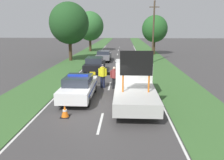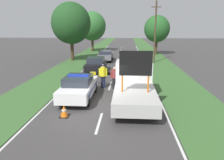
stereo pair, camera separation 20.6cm
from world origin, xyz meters
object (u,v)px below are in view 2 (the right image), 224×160
at_px(road_barrier, 108,75).
at_px(utility_pole, 155,32).
at_px(police_car, 79,87).
at_px(roadside_tree_near_left, 71,23).
at_px(traffic_cone_centre_front, 117,80).
at_px(traffic_cone_near_police, 83,81).
at_px(traffic_cone_near_truck, 64,111).
at_px(police_officer, 103,74).
at_px(roadside_tree_near_right, 92,26).
at_px(roadside_tree_mid_left, 157,29).
at_px(queued_car_sedan_black, 96,64).
at_px(work_truck, 134,84).
at_px(queued_car_suv_grey, 105,55).
at_px(pedestrian_civilian, 115,76).

height_order(road_barrier, utility_pole, utility_pole).
bearing_deg(utility_pole, police_car, -113.42).
bearing_deg(roadside_tree_near_left, traffic_cone_centre_front, -61.20).
bearing_deg(road_barrier, traffic_cone_centre_front, 51.51).
bearing_deg(traffic_cone_near_police, traffic_cone_near_truck, -86.59).
height_order(police_officer, utility_pole, utility_pole).
bearing_deg(police_officer, traffic_cone_centre_front, -100.97).
height_order(road_barrier, roadside_tree_near_left, roadside_tree_near_left).
distance_m(traffic_cone_near_truck, roadside_tree_near_left, 19.83).
relative_size(roadside_tree_near_right, roadside_tree_mid_left, 1.14).
bearing_deg(road_barrier, traffic_cone_near_police, 165.64).
bearing_deg(roadside_tree_mid_left, traffic_cone_near_police, -112.73).
bearing_deg(queued_car_sedan_black, roadside_tree_mid_left, -118.01).
xyz_separation_m(police_car, police_officer, (1.24, 2.63, 0.28)).
bearing_deg(traffic_cone_near_truck, roadside_tree_near_left, 102.70).
distance_m(police_car, work_truck, 3.46).
relative_size(police_officer, queued_car_suv_grey, 0.38).
xyz_separation_m(road_barrier, roadside_tree_near_right, (-4.97, 24.26, 3.68)).
bearing_deg(utility_pole, pedestrian_civilian, -109.11).
bearing_deg(queued_car_suv_grey, police_car, 89.65).
bearing_deg(work_truck, roadside_tree_near_left, -61.88).
relative_size(work_truck, roadside_tree_mid_left, 0.96).
relative_size(road_barrier, queued_car_suv_grey, 0.57).
height_order(police_car, traffic_cone_near_truck, police_car).
distance_m(traffic_cone_near_truck, utility_pole, 19.18).
distance_m(queued_car_sedan_black, utility_pole, 9.48).
xyz_separation_m(police_officer, queued_car_suv_grey, (-1.14, 13.32, -0.31)).
relative_size(police_officer, roadside_tree_near_right, 0.24).
distance_m(police_officer, traffic_cone_near_truck, 5.78).
bearing_deg(roadside_tree_mid_left, queued_car_suv_grey, -135.66).
xyz_separation_m(queued_car_sedan_black, roadside_tree_near_right, (-3.30, 18.78, 3.80)).
bearing_deg(utility_pole, traffic_cone_near_truck, -110.25).
bearing_deg(roadside_tree_near_right, police_car, -82.83).
height_order(police_car, roadside_tree_near_right, roadside_tree_near_right).
height_order(traffic_cone_near_police, utility_pole, utility_pole).
xyz_separation_m(police_officer, roadside_tree_mid_left, (6.46, 20.75, 3.09)).
relative_size(police_officer, traffic_cone_centre_front, 3.47).
distance_m(traffic_cone_near_police, traffic_cone_near_truck, 6.68).
relative_size(police_car, police_officer, 2.62).
xyz_separation_m(pedestrian_civilian, traffic_cone_centre_front, (0.09, 1.56, -0.72)).
xyz_separation_m(roadside_tree_near_left, utility_pole, (10.76, -1.14, -1.02)).
height_order(pedestrian_civilian, traffic_cone_centre_front, pedestrian_civilian).
relative_size(road_barrier, utility_pole, 0.35).
relative_size(police_car, traffic_cone_centre_front, 9.10).
height_order(traffic_cone_centre_front, roadside_tree_near_left, roadside_tree_near_left).
distance_m(work_truck, queued_car_sedan_black, 9.51).
xyz_separation_m(police_officer, queued_car_sedan_black, (-1.39, 5.99, -0.28)).
relative_size(queued_car_suv_grey, roadside_tree_mid_left, 0.74).
relative_size(work_truck, pedestrian_civilian, 3.66).
xyz_separation_m(traffic_cone_centre_front, traffic_cone_near_truck, (-2.33, -6.88, 0.05)).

